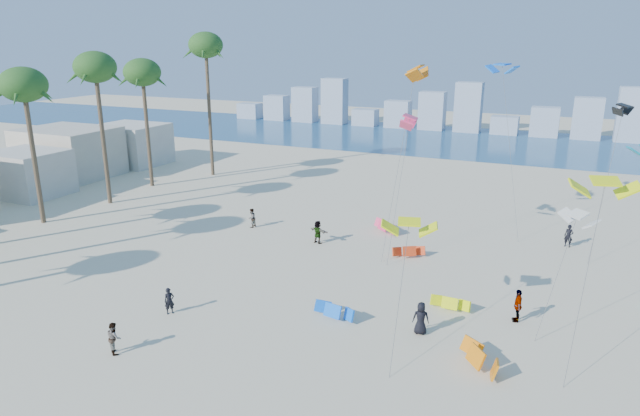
% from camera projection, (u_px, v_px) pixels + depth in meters
% --- Properties ---
extents(ground, '(220.00, 220.00, 0.00)m').
position_uv_depth(ground, '(115.00, 389.00, 25.08)').
color(ground, beige).
rests_on(ground, ground).
extents(ocean, '(220.00, 220.00, 0.00)m').
position_uv_depth(ocean, '(446.00, 140.00, 88.07)').
color(ocean, navy).
rests_on(ocean, ground).
extents(kitesurfer_near, '(0.65, 0.68, 1.56)m').
position_uv_depth(kitesurfer_near, '(169.00, 301.00, 31.82)').
color(kitesurfer_near, black).
rests_on(kitesurfer_near, ground).
extents(kitesurfer_mid, '(1.02, 0.98, 1.65)m').
position_uv_depth(kitesurfer_mid, '(114.00, 338.00, 27.79)').
color(kitesurfer_mid, gray).
rests_on(kitesurfer_mid, ground).
extents(kitesurfers_far, '(32.25, 20.78, 1.91)m').
position_uv_depth(kitesurfers_far, '(423.00, 273.00, 35.37)').
color(kitesurfers_far, black).
rests_on(kitesurfers_far, ground).
extents(grounded_kites, '(22.16, 20.04, 0.96)m').
position_uv_depth(grounded_kites, '(441.00, 288.00, 34.35)').
color(grounded_kites, blue).
rests_on(grounded_kites, ground).
extents(flying_kites, '(21.48, 29.75, 15.97)m').
position_uv_depth(flying_kites, '(536.00, 117.00, 35.98)').
color(flying_kites, '#F0FF0D').
rests_on(flying_kites, ground).
extents(palm_row, '(6.88, 44.80, 16.06)m').
position_uv_depth(palm_row, '(34.00, 86.00, 44.56)').
color(palm_row, brown).
rests_on(palm_row, ground).
extents(beachfront_buildings, '(11.50, 43.00, 6.00)m').
position_uv_depth(beachfront_buildings, '(5.00, 170.00, 55.65)').
color(beachfront_buildings, beige).
rests_on(beachfront_buildings, ground).
extents(distant_skyline, '(85.00, 3.00, 8.40)m').
position_uv_depth(distant_skyline, '(453.00, 113.00, 96.39)').
color(distant_skyline, '#9EADBF').
rests_on(distant_skyline, ground).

